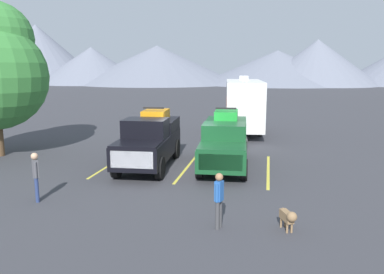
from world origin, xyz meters
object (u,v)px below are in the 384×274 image
Objects in this scene: person_a at (219,197)px; person_b at (36,174)px; pickup_truck_a at (150,139)px; camper_trailer_a at (244,104)px; pickup_truck_b at (225,140)px; dog at (289,217)px.

person_b is (-6.35, 0.99, 0.04)m from person_a.
person_b is (-2.35, -5.33, -0.26)m from pickup_truck_a.
person_a is (0.33, -15.63, -1.10)m from camper_trailer_a.
pickup_truck_b is 0.76× the size of camper_trailer_a.
person_a is 6.43m from person_b.
pickup_truck_a is 10.03m from camper_trailer_a.
pickup_truck_a is 3.44m from pickup_truck_b.
camper_trailer_a reaches higher than pickup_truck_a.
pickup_truck_b is 7.09m from person_a.
pickup_truck_a is 8.61m from dog.
pickup_truck_a is at bearing 66.17° from person_b.
person_b is at bearing -133.28° from pickup_truck_b.
camper_trailer_a is (0.30, 8.57, 0.86)m from pickup_truck_b.
pickup_truck_a is at bearing 133.79° from dog.
pickup_truck_b is 3.62× the size of person_a.
camper_trailer_a reaches higher than person_b.
pickup_truck_a is 3.30× the size of person_b.
person_a is at bearing -8.89° from person_b.
pickup_truck_a reaches higher than pickup_truck_b.
camper_trailer_a reaches higher than dog.
pickup_truck_b is at bearing -92.03° from camper_trailer_a.
camper_trailer_a is 15.67m from person_a.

